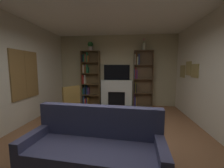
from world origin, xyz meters
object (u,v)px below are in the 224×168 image
fireplace (117,92)px  armchair (68,103)px  bookshelf_left (89,79)px  vase_with_flowers (144,46)px  tv (117,72)px  potted_plant (90,46)px  bookshelf_right (141,79)px  couch (94,151)px

fireplace → armchair: bearing=-126.1°
bookshelf_left → vase_with_flowers: (2.22, -0.03, 1.28)m
tv → vase_with_flowers: (1.06, -0.12, 1.01)m
fireplace → potted_plant: bearing=-178.1°
fireplace → bookshelf_left: size_ratio=0.61×
armchair → tv: bearing=55.1°
armchair → bookshelf_right: bearing=38.5°
bookshelf_left → armchair: 1.88m
bookshelf_left → tv: bearing=4.4°
tv → armchair: (-1.31, -1.87, -0.85)m
tv → armchair: size_ratio=1.01×
potted_plant → couch: 4.38m
bookshelf_left → potted_plant: bearing=-17.9°
bookshelf_left → bookshelf_right: (2.13, 0.03, 0.02)m
bookshelf_left → couch: bearing=-73.5°
bookshelf_right → armchair: bearing=-141.5°
fireplace → bookshelf_right: bookshelf_right is taller
bookshelf_right → potted_plant: bearing=-178.3°
bookshelf_left → couch: 3.95m
fireplace → potted_plant: 2.16m
bookshelf_right → vase_with_flowers: size_ratio=4.99×
fireplace → vase_with_flowers: size_ratio=3.05×
fireplace → armchair: 2.21m
tv → bookshelf_right: (0.97, -0.06, -0.25)m
vase_with_flowers → potted_plant: bearing=180.0°
fireplace → tv: 0.82m
vase_with_flowers → couch: (-1.12, -3.68, -2.09)m
bookshelf_right → vase_with_flowers: 1.27m
bookshelf_right → vase_with_flowers: (0.09, -0.06, 1.27)m
fireplace → tv: (0.00, 0.08, 0.81)m
potted_plant → armchair: (-0.25, -1.75, -1.92)m
tv → potted_plant: bearing=-173.5°
potted_plant → armchair: bearing=-98.0°
bookshelf_left → bookshelf_right: size_ratio=1.00×
potted_plant → vase_with_flowers: (2.12, -0.00, -0.05)m
bookshelf_right → potted_plant: potted_plant is taller
couch → potted_plant: bearing=105.2°
potted_plant → vase_with_flowers: size_ratio=0.82×
tv → potted_plant: size_ratio=2.85×
vase_with_flowers → bookshelf_right: bearing=145.2°
bookshelf_left → couch: bookshelf_left is taller
bookshelf_right → bookshelf_left: bearing=-179.2°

